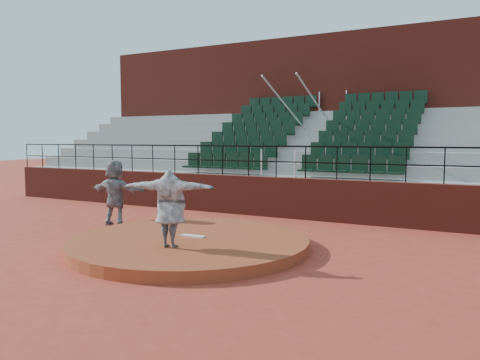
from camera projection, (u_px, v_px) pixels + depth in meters
name	position (u px, v px, depth m)	size (l,w,h in m)	color
ground	(190.00, 248.00, 10.83)	(90.00, 90.00, 0.00)	#AA3826
pitchers_mound	(190.00, 243.00, 10.82)	(5.50, 5.50, 0.25)	#974022
pitching_rubber	(193.00, 236.00, 10.94)	(0.60, 0.15, 0.03)	white
boundary_wall	(276.00, 197.00, 15.18)	(24.00, 0.30, 1.30)	maroon
wall_railing	(276.00, 155.00, 15.06)	(24.04, 0.05, 1.03)	black
seating_deck	(313.00, 167.00, 18.32)	(24.00, 5.97, 4.63)	gray
press_box_facade	(342.00, 117.00, 21.62)	(24.00, 3.00, 7.10)	maroon
pitcher	(170.00, 208.00, 9.84)	(2.04, 0.56, 1.66)	black
fielder	(115.00, 192.00, 13.72)	(1.79, 0.57, 1.93)	black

